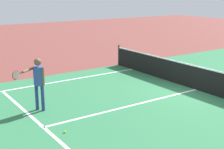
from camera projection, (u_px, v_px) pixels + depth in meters
ground_plane at (196, 90)px, 12.52m from camera, size 60.00×60.00×0.00m
court_surface_inbounds at (196, 90)px, 12.52m from camera, size 10.62×24.40×0.00m
line_sideline_left at (14, 89)px, 12.56m from camera, size 0.10×11.89×0.01m
line_service_near at (43, 127)px, 9.03m from camera, size 8.22×0.10×0.01m
line_center_service at (132, 105)px, 10.78m from camera, size 0.10×6.40×0.01m
net at (197, 78)px, 12.40m from camera, size 10.62×0.09×1.07m
player_near at (38, 78)px, 10.06m from camera, size 0.69×1.13×1.73m
tennis_ball_mid_court at (65, 132)px, 8.68m from camera, size 0.07×0.07×0.07m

